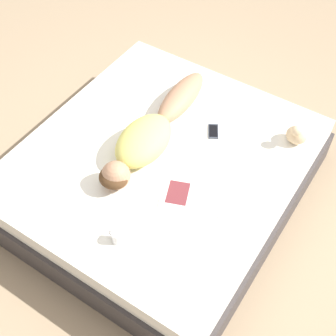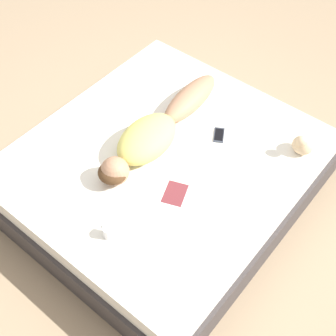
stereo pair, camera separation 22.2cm
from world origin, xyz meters
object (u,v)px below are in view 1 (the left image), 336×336
object	(u,v)px
open_magazine	(193,196)
coffee_mug	(117,237)
person	(151,132)
cell_phone	(213,131)

from	to	relation	value
open_magazine	coffee_mug	size ratio (longest dim) A/B	4.95
person	cell_phone	size ratio (longest dim) A/B	8.05
person	coffee_mug	size ratio (longest dim) A/B	13.29
person	coffee_mug	xyz separation A→B (m)	(-0.31, 0.83, -0.05)
person	open_magazine	bearing A→B (deg)	149.57
person	cell_phone	xyz separation A→B (m)	(-0.34, -0.34, -0.10)
person	open_magazine	distance (m)	0.60
person	cell_phone	bearing A→B (deg)	-138.39
person	open_magazine	size ratio (longest dim) A/B	2.69
open_magazine	coffee_mug	bearing A→B (deg)	47.55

